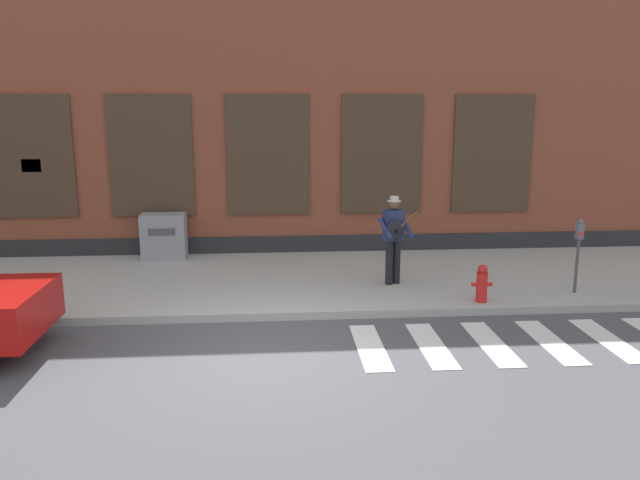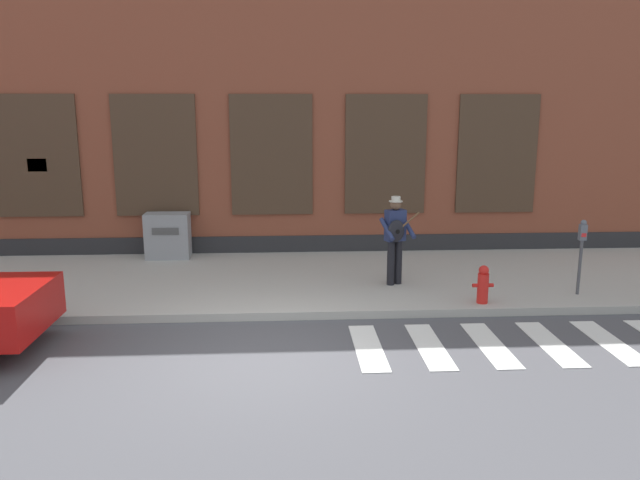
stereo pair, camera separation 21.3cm
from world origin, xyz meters
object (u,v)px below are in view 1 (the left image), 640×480
at_px(parking_meter, 579,244).
at_px(utility_box, 164,236).
at_px(busker, 394,235).
at_px(fire_hydrant, 482,284).

bearing_deg(parking_meter, utility_box, 157.92).
bearing_deg(utility_box, busker, -27.12).
bearing_deg(fire_hydrant, busker, 137.63).
relative_size(parking_meter, utility_box, 1.35).
xyz_separation_m(parking_meter, utility_box, (-8.27, 3.36, -0.41)).
distance_m(parking_meter, fire_hydrant, 2.11).
height_order(parking_meter, fire_hydrant, parking_meter).
bearing_deg(busker, utility_box, 152.88).
xyz_separation_m(busker, parking_meter, (3.36, -0.84, -0.07)).
distance_m(busker, fire_hydrant, 1.99).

